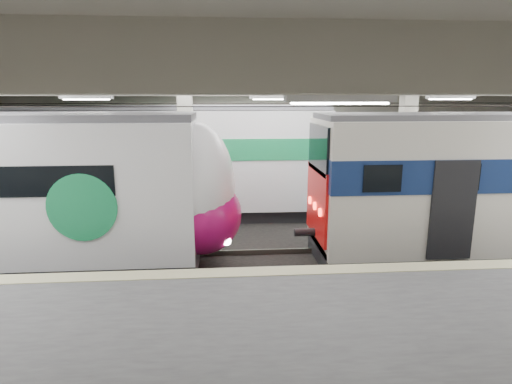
{
  "coord_description": "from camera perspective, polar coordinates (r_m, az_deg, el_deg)",
  "views": [
    {
      "loc": [
        -1.7,
        -12.25,
        4.98
      ],
      "look_at": [
        -0.68,
        1.0,
        2.0
      ],
      "focal_mm": 30.0,
      "sensor_mm": 36.0,
      "label": 1
    }
  ],
  "objects": [
    {
      "name": "modern_emu",
      "position": [
        13.88,
        -29.54,
        -0.48
      ],
      "size": [
        14.06,
        2.9,
        4.52
      ],
      "color": "white",
      "rests_on": "ground"
    },
    {
      "name": "far_train",
      "position": [
        18.18,
        -13.79,
        4.08
      ],
      "size": [
        14.61,
        3.26,
        4.62
      ],
      "rotation": [
        0.0,
        0.0,
        -0.02
      ],
      "color": "white",
      "rests_on": "ground"
    },
    {
      "name": "station_hall",
      "position": [
        10.79,
        4.76,
        3.33
      ],
      "size": [
        36.0,
        24.0,
        5.75
      ],
      "color": "black",
      "rests_on": "ground"
    }
  ]
}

